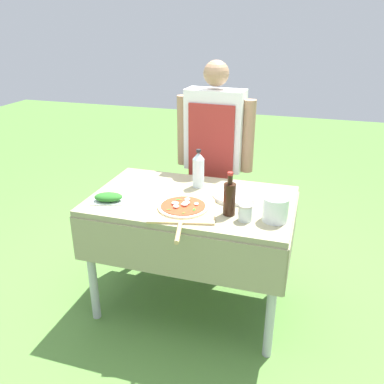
{
  "coord_description": "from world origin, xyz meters",
  "views": [
    {
      "loc": [
        0.66,
        -2.15,
        1.79
      ],
      "look_at": [
        -0.0,
        0.0,
        0.82
      ],
      "focal_mm": 38.0,
      "sensor_mm": 36.0,
      "label": 1
    }
  ],
  "objects_px": {
    "water_bottle": "(198,169)",
    "mixing_tub": "(275,209)",
    "plate_stack": "(235,196)",
    "sauce_jar": "(245,213)",
    "prep_table": "(192,214)",
    "person_cook": "(214,150)",
    "herb_container": "(108,198)",
    "oil_bottle": "(229,198)",
    "pizza_on_peel": "(183,208)"
  },
  "relations": [
    {
      "from": "person_cook",
      "to": "mixing_tub",
      "type": "relative_size",
      "value": 11.09
    },
    {
      "from": "plate_stack",
      "to": "sauce_jar",
      "type": "distance_m",
      "value": 0.3
    },
    {
      "from": "oil_bottle",
      "to": "mixing_tub",
      "type": "relative_size",
      "value": 1.81
    },
    {
      "from": "person_cook",
      "to": "plate_stack",
      "type": "bearing_deg",
      "value": 119.52
    },
    {
      "from": "oil_bottle",
      "to": "mixing_tub",
      "type": "height_order",
      "value": "oil_bottle"
    },
    {
      "from": "mixing_tub",
      "to": "sauce_jar",
      "type": "relative_size",
      "value": 1.5
    },
    {
      "from": "person_cook",
      "to": "sauce_jar",
      "type": "xyz_separation_m",
      "value": [
        0.38,
        -0.8,
        -0.08
      ]
    },
    {
      "from": "plate_stack",
      "to": "pizza_on_peel",
      "type": "bearing_deg",
      "value": -132.82
    },
    {
      "from": "sauce_jar",
      "to": "plate_stack",
      "type": "bearing_deg",
      "value": 111.91
    },
    {
      "from": "mixing_tub",
      "to": "sauce_jar",
      "type": "height_order",
      "value": "mixing_tub"
    },
    {
      "from": "prep_table",
      "to": "sauce_jar",
      "type": "xyz_separation_m",
      "value": [
        0.36,
        -0.2,
        0.15
      ]
    },
    {
      "from": "prep_table",
      "to": "water_bottle",
      "type": "height_order",
      "value": "water_bottle"
    },
    {
      "from": "water_bottle",
      "to": "mixing_tub",
      "type": "relative_size",
      "value": 1.81
    },
    {
      "from": "water_bottle",
      "to": "plate_stack",
      "type": "distance_m",
      "value": 0.3
    },
    {
      "from": "pizza_on_peel",
      "to": "plate_stack",
      "type": "distance_m",
      "value": 0.36
    },
    {
      "from": "herb_container",
      "to": "mixing_tub",
      "type": "distance_m",
      "value": 0.98
    },
    {
      "from": "water_bottle",
      "to": "mixing_tub",
      "type": "height_order",
      "value": "water_bottle"
    },
    {
      "from": "pizza_on_peel",
      "to": "oil_bottle",
      "type": "height_order",
      "value": "oil_bottle"
    },
    {
      "from": "mixing_tub",
      "to": "person_cook",
      "type": "bearing_deg",
      "value": 124.98
    },
    {
      "from": "person_cook",
      "to": "sauce_jar",
      "type": "height_order",
      "value": "person_cook"
    },
    {
      "from": "water_bottle",
      "to": "sauce_jar",
      "type": "height_order",
      "value": "water_bottle"
    },
    {
      "from": "herb_container",
      "to": "water_bottle",
      "type": "bearing_deg",
      "value": 41.01
    },
    {
      "from": "pizza_on_peel",
      "to": "mixing_tub",
      "type": "relative_size",
      "value": 4.29
    },
    {
      "from": "prep_table",
      "to": "water_bottle",
      "type": "xyz_separation_m",
      "value": [
        -0.02,
        0.19,
        0.23
      ]
    },
    {
      "from": "person_cook",
      "to": "herb_container",
      "type": "xyz_separation_m",
      "value": [
        -0.44,
        -0.81,
        -0.1
      ]
    },
    {
      "from": "oil_bottle",
      "to": "herb_container",
      "type": "distance_m",
      "value": 0.73
    },
    {
      "from": "oil_bottle",
      "to": "prep_table",
      "type": "bearing_deg",
      "value": 149.85
    },
    {
      "from": "prep_table",
      "to": "plate_stack",
      "type": "bearing_deg",
      "value": 18.75
    },
    {
      "from": "pizza_on_peel",
      "to": "mixing_tub",
      "type": "distance_m",
      "value": 0.52
    },
    {
      "from": "pizza_on_peel",
      "to": "sauce_jar",
      "type": "relative_size",
      "value": 6.43
    },
    {
      "from": "oil_bottle",
      "to": "herb_container",
      "type": "relative_size",
      "value": 1.13
    },
    {
      "from": "pizza_on_peel",
      "to": "sauce_jar",
      "type": "height_order",
      "value": "sauce_jar"
    },
    {
      "from": "mixing_tub",
      "to": "plate_stack",
      "type": "distance_m",
      "value": 0.36
    },
    {
      "from": "plate_stack",
      "to": "sauce_jar",
      "type": "bearing_deg",
      "value": -68.09
    },
    {
      "from": "prep_table",
      "to": "sauce_jar",
      "type": "bearing_deg",
      "value": -28.55
    },
    {
      "from": "prep_table",
      "to": "mixing_tub",
      "type": "height_order",
      "value": "mixing_tub"
    },
    {
      "from": "oil_bottle",
      "to": "plate_stack",
      "type": "distance_m",
      "value": 0.25
    },
    {
      "from": "pizza_on_peel",
      "to": "plate_stack",
      "type": "bearing_deg",
      "value": 33.6
    },
    {
      "from": "water_bottle",
      "to": "prep_table",
      "type": "bearing_deg",
      "value": -85.2
    },
    {
      "from": "person_cook",
      "to": "plate_stack",
      "type": "distance_m",
      "value": 0.6
    },
    {
      "from": "prep_table",
      "to": "plate_stack",
      "type": "distance_m",
      "value": 0.29
    },
    {
      "from": "water_bottle",
      "to": "herb_container",
      "type": "relative_size",
      "value": 1.13
    },
    {
      "from": "prep_table",
      "to": "person_cook",
      "type": "xyz_separation_m",
      "value": [
        -0.02,
        0.61,
        0.23
      ]
    },
    {
      "from": "plate_stack",
      "to": "sauce_jar",
      "type": "xyz_separation_m",
      "value": [
        0.11,
        -0.28,
        0.03
      ]
    },
    {
      "from": "oil_bottle",
      "to": "herb_container",
      "type": "xyz_separation_m",
      "value": [
        -0.72,
        -0.05,
        -0.07
      ]
    },
    {
      "from": "water_bottle",
      "to": "sauce_jar",
      "type": "bearing_deg",
      "value": -45.68
    },
    {
      "from": "oil_bottle",
      "to": "water_bottle",
      "type": "xyz_separation_m",
      "value": [
        -0.28,
        0.34,
        0.02
      ]
    },
    {
      "from": "herb_container",
      "to": "sauce_jar",
      "type": "xyz_separation_m",
      "value": [
        0.82,
        0.0,
        0.01
      ]
    },
    {
      "from": "person_cook",
      "to": "pizza_on_peel",
      "type": "bearing_deg",
      "value": 94.07
    },
    {
      "from": "oil_bottle",
      "to": "plate_stack",
      "type": "height_order",
      "value": "oil_bottle"
    }
  ]
}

